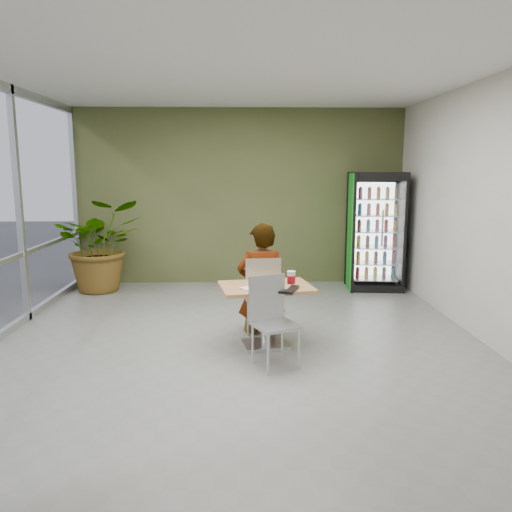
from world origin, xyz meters
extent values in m
plane|color=gray|center=(0.00, 0.00, 0.00)|extent=(7.00, 7.00, 0.00)
cube|color=tan|center=(0.32, 0.01, 0.73)|extent=(1.17, 0.91, 0.04)
cylinder|color=#B8BABD|center=(0.32, 0.01, 0.35)|extent=(0.11, 0.11, 0.71)
cube|color=#B8BABD|center=(0.32, 0.01, 0.02)|extent=(0.60, 0.51, 0.04)
cube|color=#B8BABD|center=(0.29, 0.60, 0.48)|extent=(0.48, 0.48, 0.03)
cube|color=#B8BABD|center=(0.30, 0.39, 0.74)|extent=(0.45, 0.07, 0.53)
cylinder|color=#B8BABD|center=(0.46, 0.81, 0.24)|extent=(0.03, 0.03, 0.48)
cylinder|color=#B8BABD|center=(0.08, 0.78, 0.24)|extent=(0.03, 0.03, 0.48)
cylinder|color=#B8BABD|center=(0.49, 0.43, 0.24)|extent=(0.03, 0.03, 0.48)
cylinder|color=#B8BABD|center=(0.11, 0.40, 0.24)|extent=(0.03, 0.03, 0.48)
cube|color=#B8BABD|center=(0.39, -0.63, 0.46)|extent=(0.57, 0.57, 0.03)
cube|color=#B8BABD|center=(0.31, -0.44, 0.72)|extent=(0.40, 0.21, 0.51)
cylinder|color=#B8BABD|center=(0.30, -0.87, 0.23)|extent=(0.02, 0.02, 0.46)
cylinder|color=#B8BABD|center=(0.63, -0.72, 0.23)|extent=(0.02, 0.02, 0.46)
cylinder|color=#B8BABD|center=(0.15, -0.53, 0.23)|extent=(0.02, 0.02, 0.46)
cylinder|color=#B8BABD|center=(0.48, -0.38, 0.23)|extent=(0.02, 0.02, 0.46)
imported|color=black|center=(0.29, 0.55, 0.57)|extent=(0.67, 0.46, 1.74)
cylinder|color=silver|center=(0.31, 0.08, 0.76)|extent=(0.24, 0.24, 0.01)
cylinder|color=silver|center=(0.61, -0.02, 0.83)|extent=(0.09, 0.09, 0.17)
cylinder|color=#B60B15|center=(0.61, -0.02, 0.83)|extent=(0.10, 0.10, 0.09)
cylinder|color=silver|center=(0.61, -0.02, 0.92)|extent=(0.10, 0.10, 0.01)
cube|color=silver|center=(0.12, -0.19, 0.76)|extent=(0.22, 0.22, 0.02)
cube|color=black|center=(0.41, -0.20, 0.76)|extent=(0.58, 0.50, 0.03)
cube|color=black|center=(2.40, 2.92, 1.03)|extent=(0.99, 0.81, 2.06)
cube|color=green|center=(1.93, 2.92, 1.03)|extent=(0.08, 0.70, 2.02)
cube|color=white|center=(2.40, 2.57, 1.05)|extent=(0.74, 0.09, 1.65)
imported|color=#306127|center=(-2.42, 2.92, 0.81)|extent=(1.78, 1.66, 1.61)
camera|label=1|loc=(0.04, -5.73, 2.10)|focal=35.00mm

